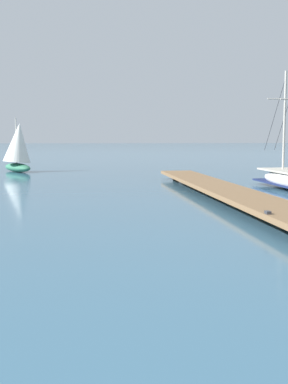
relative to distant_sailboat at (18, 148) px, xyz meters
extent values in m
cube|color=brown|center=(10.71, -17.79, -1.30)|extent=(2.86, 23.58, 0.16)
cylinder|color=#4C3D2D|center=(10.81, -20.14, -1.53)|extent=(0.36, 0.36, 0.29)
cylinder|color=#4C3D2D|center=(10.60, -15.44, -1.53)|extent=(0.36, 0.36, 0.29)
cylinder|color=#4C3D2D|center=(10.39, -10.74, -1.53)|extent=(0.36, 0.36, 0.29)
cylinder|color=#4C3D2D|center=(10.18, -6.04, -1.53)|extent=(0.36, 0.36, 0.29)
cube|color=#333338|center=(10.12, -22.52, -1.18)|extent=(0.13, 0.21, 0.08)
cylinder|color=#333338|center=(14.73, -11.40, 1.98)|extent=(0.15, 2.65, 3.77)
cylinder|color=#B2ADA3|center=(14.72, -11.22, 1.55)|extent=(0.11, 0.11, 4.73)
cylinder|color=#B2ADA3|center=(14.72, -11.22, 2.57)|extent=(1.79, 0.15, 0.06)
cylinder|color=#333338|center=(14.66, -9.95, 1.78)|extent=(0.14, 2.46, 3.50)
ellipsoid|color=#337556|center=(-0.10, 0.17, -1.37)|extent=(2.88, 3.79, 0.60)
cylinder|color=#B2ADA3|center=(-0.15, 0.26, 0.51)|extent=(0.08, 0.08, 3.17)
cone|color=silver|center=(0.03, -0.04, 0.36)|extent=(2.81, 2.72, 2.88)
camera|label=1|loc=(5.96, -34.60, 0.73)|focal=45.78mm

